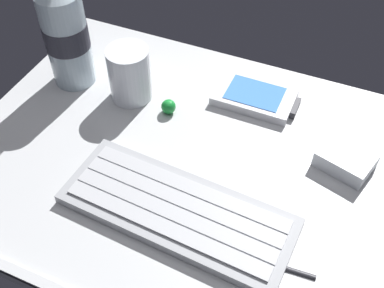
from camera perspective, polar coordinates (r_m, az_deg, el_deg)
ground_plane at (r=64.99cm, az=-0.08°, el=-2.51°), size 64.00×48.00×2.80cm
keyboard at (r=58.27cm, az=-1.76°, el=-8.02°), size 29.60×12.70×1.70cm
handheld_device at (r=72.85cm, az=7.72°, el=5.70°), size 12.80×7.60×1.50cm
juice_cup at (r=71.62cm, az=-7.55°, el=8.22°), size 6.40×6.40×8.50cm
water_bottle at (r=73.67cm, az=-15.15°, el=13.10°), size 6.73×6.73×20.80cm
charger_block at (r=66.02cm, az=18.19°, el=-1.78°), size 8.28×7.33×2.40cm
trackball_mouse at (r=70.12cm, az=-2.87°, el=4.57°), size 2.20×2.20×2.20cm
stylus_pen at (r=55.76cm, az=9.99°, el=-14.16°), size 9.53×1.34×0.70cm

